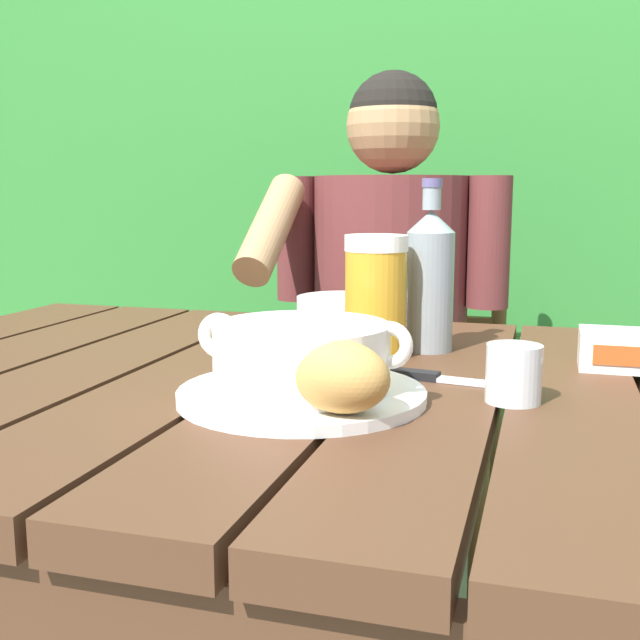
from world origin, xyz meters
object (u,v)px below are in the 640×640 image
(chair_near_diner, at_px, (402,397))
(diner_bowl, at_px, (344,312))
(bread_roll, at_px, (340,377))
(serving_plate, at_px, (302,394))
(beer_glass, at_px, (376,296))
(butter_tub, at_px, (621,350))
(beer_bottle, at_px, (430,278))
(soup_bowl, at_px, (302,355))
(person_eating, at_px, (385,313))
(table_knife, at_px, (436,378))
(water_glass_small, at_px, (514,374))

(chair_near_diner, relative_size, diner_bowl, 6.04)
(bread_roll, bearing_deg, serving_plate, 130.60)
(bread_roll, xyz_separation_m, beer_glass, (-0.03, 0.31, 0.04))
(chair_near_diner, height_order, butter_tub, chair_near_diner)
(beer_bottle, relative_size, butter_tub, 2.36)
(chair_near_diner, bearing_deg, diner_bowl, -90.00)
(soup_bowl, relative_size, bread_roll, 1.94)
(bread_roll, bearing_deg, butter_tub, 49.45)
(beer_bottle, bearing_deg, diner_bowl, 138.89)
(beer_glass, bearing_deg, beer_bottle, 44.60)
(person_eating, xyz_separation_m, beer_glass, (0.10, -0.54, 0.11))
(serving_plate, height_order, table_knife, serving_plate)
(soup_bowl, relative_size, table_knife, 1.63)
(serving_plate, xyz_separation_m, table_knife, (0.13, 0.12, -0.00))
(soup_bowl, height_order, diner_bowl, soup_bowl)
(butter_tub, bearing_deg, beer_glass, -177.24)
(bread_roll, bearing_deg, soup_bowl, 130.60)
(beer_bottle, relative_size, table_knife, 1.63)
(bread_roll, relative_size, table_knife, 0.84)
(serving_plate, xyz_separation_m, butter_tub, (0.34, 0.25, 0.02))
(beer_bottle, xyz_separation_m, water_glass_small, (0.13, -0.24, -0.07))
(beer_glass, relative_size, table_knife, 1.12)
(beer_bottle, distance_m, table_knife, 0.20)
(butter_tub, xyz_separation_m, diner_bowl, (-0.41, 0.19, 0.00))
(water_glass_small, height_order, diner_bowl, water_glass_small)
(serving_plate, distance_m, beer_bottle, 0.33)
(water_glass_small, relative_size, diner_bowl, 0.40)
(soup_bowl, relative_size, beer_glass, 1.46)
(serving_plate, height_order, beer_bottle, beer_bottle)
(soup_bowl, distance_m, beer_glass, 0.24)
(table_knife, bearing_deg, bread_roll, -108.36)
(person_eating, bearing_deg, serving_plate, -84.79)
(serving_plate, bearing_deg, bread_roll, -49.40)
(person_eating, height_order, serving_plate, person_eating)
(bread_roll, bearing_deg, person_eating, 98.84)
(diner_bowl, bearing_deg, water_glass_small, -53.29)
(water_glass_small, bearing_deg, serving_plate, -165.60)
(chair_near_diner, xyz_separation_m, water_glass_small, (0.28, -0.92, 0.29))
(person_eating, distance_m, water_glass_small, 0.78)
(diner_bowl, bearing_deg, bread_roll, -75.70)
(bread_roll, bearing_deg, diner_bowl, 104.30)
(beer_glass, xyz_separation_m, butter_tub, (0.31, 0.01, -0.06))
(person_eating, height_order, diner_bowl, person_eating)
(water_glass_small, xyz_separation_m, diner_bowl, (-0.28, 0.38, -0.01))
(beer_bottle, bearing_deg, beer_glass, -135.40)
(bread_roll, height_order, water_glass_small, bread_roll)
(diner_bowl, bearing_deg, butter_tub, -24.51)
(person_eating, distance_m, bread_roll, 0.87)
(water_glass_small, bearing_deg, person_eating, 111.62)
(soup_bowl, height_order, beer_bottle, beer_bottle)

